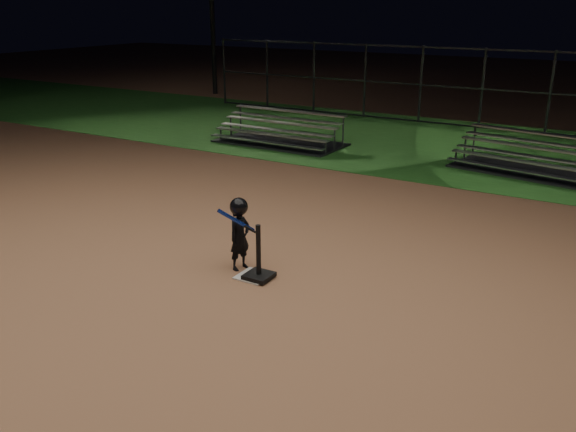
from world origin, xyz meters
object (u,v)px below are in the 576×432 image
at_px(home_plate, 254,276).
at_px(child_batter, 240,232).
at_px(batting_tee, 259,268).
at_px(bleacher_left, 280,138).
at_px(bleacher_right, 532,165).

relative_size(home_plate, child_batter, 0.40).
bearing_deg(batting_tee, bleacher_left, 119.39).
bearing_deg(batting_tee, child_batter, 158.74).
bearing_deg(child_batter, bleacher_left, 41.23).
xyz_separation_m(batting_tee, bleacher_right, (2.34, 8.21, 0.00)).
relative_size(home_plate, bleacher_left, 0.12).
xyz_separation_m(bleacher_left, bleacher_right, (6.75, 0.39, -0.00)).
height_order(child_batter, bleacher_left, child_batter).
xyz_separation_m(home_plate, batting_tee, (0.11, -0.02, 0.17)).
distance_m(child_batter, bleacher_right, 8.52).
bearing_deg(home_plate, child_batter, 155.78).
relative_size(home_plate, bleacher_right, 0.12).
relative_size(child_batter, bleacher_left, 0.31).
xyz_separation_m(child_batter, bleacher_left, (-3.96, 7.65, -0.41)).
relative_size(child_batter, bleacher_right, 0.30).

